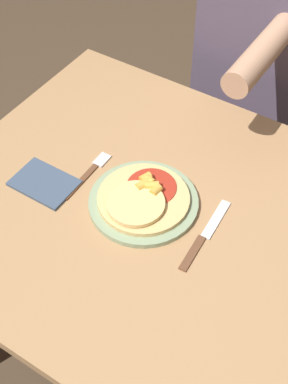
{
  "coord_description": "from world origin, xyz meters",
  "views": [
    {
      "loc": [
        0.4,
        -0.67,
        1.7
      ],
      "look_at": [
        -0.03,
        0.0,
        0.78
      ],
      "focal_mm": 50.0,
      "sensor_mm": 36.0,
      "label": 1
    }
  ],
  "objects": [
    {
      "name": "person_diner",
      "position": [
        -0.05,
        0.67,
        0.75
      ],
      "size": [
        0.33,
        0.52,
        1.28
      ],
      "color": "#2D2D38",
      "rests_on": "ground_plane"
    },
    {
      "name": "napkin",
      "position": [
        -0.26,
        -0.08,
        0.75
      ],
      "size": [
        0.15,
        0.11,
        0.01
      ],
      "color": "#38475B",
      "rests_on": "dining_table"
    },
    {
      "name": "knife",
      "position": [
        0.14,
        -0.01,
        0.74
      ],
      "size": [
        0.03,
        0.22,
        0.0
      ],
      "color": "brown",
      "rests_on": "dining_table"
    },
    {
      "name": "plate",
      "position": [
        -0.03,
        0.0,
        0.75
      ],
      "size": [
        0.26,
        0.26,
        0.01
      ],
      "color": "gray",
      "rests_on": "dining_table"
    },
    {
      "name": "pizza",
      "position": [
        -0.03,
        -0.0,
        0.77
      ],
      "size": [
        0.21,
        0.21,
        0.04
      ],
      "color": "tan",
      "rests_on": "plate"
    },
    {
      "name": "dining_table",
      "position": [
        0.0,
        0.0,
        0.62
      ],
      "size": [
        1.02,
        0.88,
        0.74
      ],
      "color": "#9E754C",
      "rests_on": "ground_plane"
    },
    {
      "name": "fork",
      "position": [
        -0.19,
        0.01,
        0.74
      ],
      "size": [
        0.03,
        0.18,
        0.0
      ],
      "color": "brown",
      "rests_on": "dining_table"
    },
    {
      "name": "ground_plane",
      "position": [
        0.0,
        0.0,
        0.0
      ],
      "size": [
        8.0,
        8.0,
        0.0
      ],
      "primitive_type": "plane",
      "color": "#423323"
    }
  ]
}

